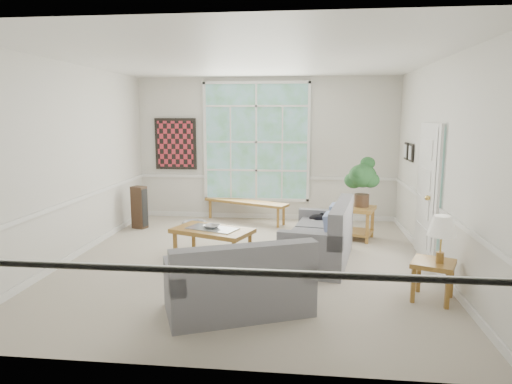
# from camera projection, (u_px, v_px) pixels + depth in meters

# --- Properties ---
(floor) EXTENTS (5.50, 6.00, 0.01)m
(floor) POSITION_uv_depth(u_px,v_px,m) (248.00, 262.00, 6.98)
(floor) COLOR #AEA393
(floor) RESTS_ON ground
(ceiling) EXTENTS (5.50, 6.00, 0.02)m
(ceiling) POSITION_uv_depth(u_px,v_px,m) (247.00, 59.00, 6.48)
(ceiling) COLOR white
(ceiling) RESTS_ON ground
(wall_back) EXTENTS (5.50, 0.02, 3.00)m
(wall_back) POSITION_uv_depth(u_px,v_px,m) (266.00, 149.00, 9.67)
(wall_back) COLOR silver
(wall_back) RESTS_ON ground
(wall_front) EXTENTS (5.50, 0.02, 3.00)m
(wall_front) POSITION_uv_depth(u_px,v_px,m) (202.00, 202.00, 3.79)
(wall_front) COLOR silver
(wall_front) RESTS_ON ground
(wall_left) EXTENTS (0.02, 6.00, 3.00)m
(wall_left) POSITION_uv_depth(u_px,v_px,m) (71.00, 162.00, 7.03)
(wall_left) COLOR silver
(wall_left) RESTS_ON ground
(wall_right) EXTENTS (0.02, 6.00, 3.00)m
(wall_right) POSITION_uv_depth(u_px,v_px,m) (441.00, 166.00, 6.43)
(wall_right) COLOR silver
(wall_right) RESTS_ON ground
(window_back) EXTENTS (2.30, 0.08, 2.40)m
(window_back) POSITION_uv_depth(u_px,v_px,m) (256.00, 142.00, 9.63)
(window_back) COLOR white
(window_back) RESTS_ON wall_back
(entry_door) EXTENTS (0.08, 0.90, 2.10)m
(entry_door) POSITION_uv_depth(u_px,v_px,m) (425.00, 191.00, 7.10)
(entry_door) COLOR white
(entry_door) RESTS_ON floor
(door_sidelight) EXTENTS (0.08, 0.26, 1.90)m
(door_sidelight) POSITION_uv_depth(u_px,v_px,m) (437.00, 191.00, 6.46)
(door_sidelight) COLOR white
(door_sidelight) RESTS_ON wall_right
(wall_art) EXTENTS (0.90, 0.06, 1.10)m
(wall_art) POSITION_uv_depth(u_px,v_px,m) (176.00, 144.00, 9.81)
(wall_art) COLOR maroon
(wall_art) RESTS_ON wall_back
(wall_frame_near) EXTENTS (0.04, 0.26, 0.32)m
(wall_frame_near) POSITION_uv_depth(u_px,v_px,m) (411.00, 153.00, 8.14)
(wall_frame_near) COLOR black
(wall_frame_near) RESTS_ON wall_right
(wall_frame_far) EXTENTS (0.04, 0.26, 0.32)m
(wall_frame_far) POSITION_uv_depth(u_px,v_px,m) (406.00, 151.00, 8.53)
(wall_frame_far) COLOR black
(wall_frame_far) RESTS_ON wall_right
(loveseat_right) EXTENTS (1.18, 1.85, 0.93)m
(loveseat_right) POSITION_uv_depth(u_px,v_px,m) (318.00, 232.00, 6.92)
(loveseat_right) COLOR slate
(loveseat_right) RESTS_ON floor
(loveseat_front) EXTENTS (1.79, 1.38, 0.86)m
(loveseat_front) POSITION_uv_depth(u_px,v_px,m) (238.00, 275.00, 5.16)
(loveseat_front) COLOR slate
(loveseat_front) RESTS_ON floor
(coffee_table) EXTENTS (1.38, 1.05, 0.46)m
(coffee_table) POSITION_uv_depth(u_px,v_px,m) (212.00, 243.00, 7.18)
(coffee_table) COLOR olive
(coffee_table) RESTS_ON floor
(pewter_bowl) EXTENTS (0.39, 0.39, 0.07)m
(pewter_bowl) POSITION_uv_depth(u_px,v_px,m) (212.00, 226.00, 7.15)
(pewter_bowl) COLOR gray
(pewter_bowl) RESTS_ON coffee_table
(window_bench) EXTENTS (1.85, 1.09, 0.44)m
(window_bench) POSITION_uv_depth(u_px,v_px,m) (246.00, 211.00, 9.58)
(window_bench) COLOR olive
(window_bench) RESTS_ON floor
(end_table) EXTENTS (0.75, 0.75, 0.59)m
(end_table) POSITION_uv_depth(u_px,v_px,m) (357.00, 223.00, 8.21)
(end_table) COLOR olive
(end_table) RESTS_ON floor
(houseplant) EXTENTS (0.65, 0.65, 0.91)m
(houseplant) POSITION_uv_depth(u_px,v_px,m) (362.00, 182.00, 8.11)
(houseplant) COLOR #245428
(houseplant) RESTS_ON end_table
(side_table) EXTENTS (0.62, 0.62, 0.49)m
(side_table) POSITION_uv_depth(u_px,v_px,m) (432.00, 281.00, 5.50)
(side_table) COLOR olive
(side_table) RESTS_ON floor
(table_lamp) EXTENTS (0.47, 0.47, 0.57)m
(table_lamp) POSITION_uv_depth(u_px,v_px,m) (441.00, 239.00, 5.36)
(table_lamp) COLOR white
(table_lamp) RESTS_ON side_table
(pet_bed) EXTENTS (0.53, 0.53, 0.14)m
(pet_bed) POSITION_uv_depth(u_px,v_px,m) (194.00, 225.00, 9.01)
(pet_bed) COLOR gray
(pet_bed) RESTS_ON floor
(floor_speaker) EXTENTS (0.31, 0.27, 0.84)m
(floor_speaker) POSITION_uv_depth(u_px,v_px,m) (139.00, 207.00, 8.99)
(floor_speaker) COLOR #3A2719
(floor_speaker) RESTS_ON floor
(cat) EXTENTS (0.33, 0.26, 0.14)m
(cat) POSITION_uv_depth(u_px,v_px,m) (318.00, 218.00, 7.51)
(cat) COLOR black
(cat) RESTS_ON loveseat_right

